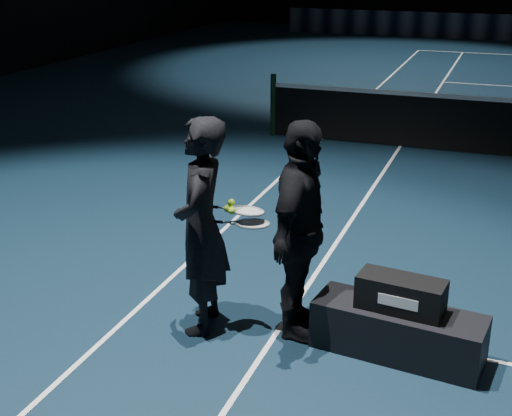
{
  "coord_description": "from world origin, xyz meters",
  "views": [
    {
      "loc": [
        -2.37,
        -11.85,
        3.25
      ],
      "look_at": [
        -4.3,
        -6.6,
        1.17
      ],
      "focal_mm": 50.0,
      "sensor_mm": 36.0,
      "label": 1
    }
  ],
  "objects": [
    {
      "name": "net_post_left",
      "position": [
        -6.4,
        0.0,
        0.55
      ],
      "size": [
        0.1,
        0.1,
        1.1
      ],
      "primitive_type": "cylinder",
      "color": "black",
      "rests_on": "floor"
    },
    {
      "name": "player_bench",
      "position": [
        -3.05,
        -6.56,
        0.21
      ],
      "size": [
        1.46,
        0.64,
        0.42
      ],
      "primitive_type": "cube",
      "rotation": [
        0.0,
        0.0,
        -0.12
      ],
      "color": "black",
      "rests_on": "floor"
    },
    {
      "name": "racket_bag",
      "position": [
        -3.05,
        -6.56,
        0.56
      ],
      "size": [
        0.74,
        0.39,
        0.28
      ],
      "primitive_type": "cube",
      "rotation": [
        0.0,
        0.0,
        -0.12
      ],
      "color": "black",
      "rests_on": "player_bench"
    },
    {
      "name": "bag_signature",
      "position": [
        -3.05,
        -6.71,
        0.56
      ],
      "size": [
        0.33,
        0.04,
        0.09
      ],
      "primitive_type": "cube",
      "rotation": [
        0.0,
        0.0,
        -0.12
      ],
      "color": "white",
      "rests_on": "racket_bag"
    },
    {
      "name": "player_a",
      "position": [
        -4.77,
        -6.68,
        0.96
      ],
      "size": [
        0.61,
        0.79,
        1.93
      ],
      "primitive_type": "imported",
      "rotation": [
        0.0,
        0.0,
        -1.35
      ],
      "color": "black",
      "rests_on": "floor"
    },
    {
      "name": "player_b",
      "position": [
        -3.94,
        -6.5,
        0.96
      ],
      "size": [
        0.49,
        1.14,
        1.93
      ],
      "primitive_type": "imported",
      "rotation": [
        0.0,
        0.0,
        1.59
      ],
      "color": "black",
      "rests_on": "floor"
    },
    {
      "name": "racket_lower",
      "position": [
        -4.33,
        -6.58,
        1.02
      ],
      "size": [
        0.71,
        0.36,
        0.03
      ],
      "primitive_type": null,
      "rotation": [
        0.0,
        0.0,
        0.22
      ],
      "color": "black",
      "rests_on": "player_a"
    },
    {
      "name": "racket_upper",
      "position": [
        -4.39,
        -6.56,
        1.11
      ],
      "size": [
        0.71,
        0.4,
        0.1
      ],
      "primitive_type": null,
      "rotation": [
        0.0,
        0.1,
        0.29
      ],
      "color": "black",
      "rests_on": "player_b"
    },
    {
      "name": "tennis_balls",
      "position": [
        -4.52,
        -6.62,
        1.15
      ],
      "size": [
        0.12,
        0.1,
        0.12
      ],
      "primitive_type": null,
      "color": "#91C229",
      "rests_on": "racket_upper"
    }
  ]
}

